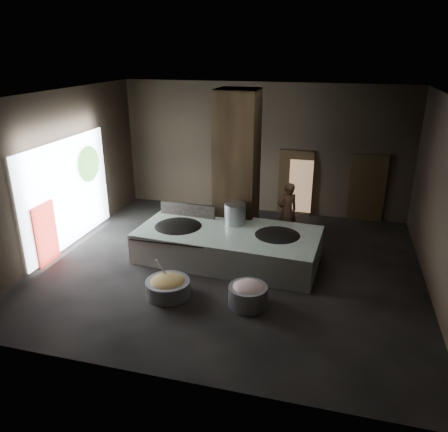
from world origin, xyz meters
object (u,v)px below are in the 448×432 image
(wok_right, at_px, (277,239))
(veg_basin, at_px, (168,288))
(wok_left, at_px, (178,229))
(hearth_platform, at_px, (228,245))
(meat_basin, at_px, (248,296))
(stock_pot, at_px, (235,215))
(cook, at_px, (287,211))

(wok_right, relative_size, veg_basin, 1.37)
(wok_left, xyz_separation_m, veg_basin, (0.54, -2.20, -0.56))
(hearth_platform, xyz_separation_m, wok_right, (1.35, 0.05, 0.32))
(wok_right, bearing_deg, wok_left, -177.95)
(wok_left, bearing_deg, meat_basin, -40.78)
(veg_basin, bearing_deg, stock_pot, 71.09)
(meat_basin, bearing_deg, veg_basin, -178.21)
(stock_pot, distance_m, meat_basin, 3.04)
(stock_pot, xyz_separation_m, meat_basin, (0.98, -2.74, -0.88))
(meat_basin, bearing_deg, cook, 84.81)
(wok_left, xyz_separation_m, wok_right, (2.80, 0.10, 0.00))
(cook, bearing_deg, wok_left, -4.73)
(hearth_platform, distance_m, cook, 2.30)
(wok_right, bearing_deg, stock_pot, 158.96)
(wok_right, bearing_deg, veg_basin, -134.49)
(hearth_platform, relative_size, wok_left, 3.17)
(meat_basin, bearing_deg, stock_pot, 109.70)
(hearth_platform, distance_m, stock_pot, 0.89)
(stock_pot, relative_size, cook, 0.35)
(stock_pot, distance_m, veg_basin, 3.10)
(veg_basin, height_order, meat_basin, meat_basin)
(cook, distance_m, meat_basin, 4.03)
(veg_basin, bearing_deg, wok_right, 45.51)
(wok_right, height_order, meat_basin, wok_right)
(veg_basin, distance_m, meat_basin, 1.94)
(cook, bearing_deg, wok_right, 51.36)
(wok_right, relative_size, meat_basin, 1.61)
(stock_pot, relative_size, veg_basin, 0.61)
(veg_basin, relative_size, meat_basin, 1.18)
(wok_left, height_order, stock_pot, stock_pot)
(hearth_platform, relative_size, cook, 2.71)
(stock_pot, height_order, veg_basin, stock_pot)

